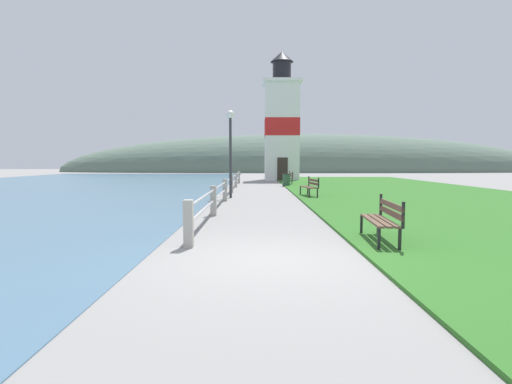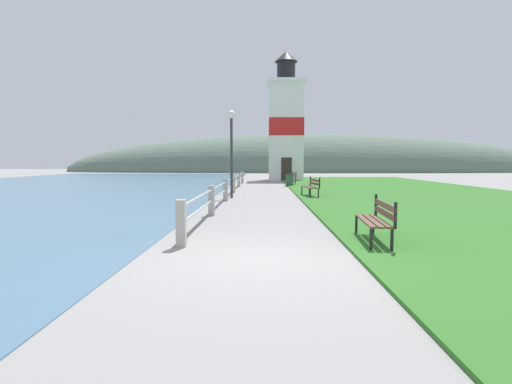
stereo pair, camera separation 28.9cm
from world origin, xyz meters
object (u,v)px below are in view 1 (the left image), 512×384
object	(u,v)px
park_bench_near	(384,217)
park_bench_midway	(311,186)
trash_bin	(287,180)
lamp_post	(231,138)
park_bench_far	(290,177)
lighthouse	(282,125)

from	to	relation	value
park_bench_near	park_bench_midway	distance (m)	10.57
trash_bin	lamp_post	size ratio (longest dim) A/B	0.21
park_bench_far	trash_bin	size ratio (longest dim) A/B	2.21
park_bench_near	lighthouse	xyz separation A→B (m)	(-0.31, 27.74, 4.36)
park_bench_far	lamp_post	xyz separation A→B (m)	(-3.54, -10.66, 2.20)
park_bench_midway	trash_bin	size ratio (longest dim) A/B	2.12
trash_bin	lamp_post	distance (m)	9.34
park_bench_near	park_bench_midway	world-z (taller)	same
park_bench_near	trash_bin	world-z (taller)	park_bench_near
park_bench_midway	trash_bin	bearing A→B (deg)	-93.63
lighthouse	lamp_post	world-z (taller)	lighthouse
park_bench_midway	lighthouse	size ratio (longest dim) A/B	0.16
park_bench_near	lighthouse	size ratio (longest dim) A/B	0.16
lamp_post	park_bench_far	bearing A→B (deg)	71.63
lighthouse	trash_bin	size ratio (longest dim) A/B	13.43
park_bench_midway	lamp_post	distance (m)	4.33
park_bench_near	lamp_post	bearing A→B (deg)	-65.26
park_bench_midway	lighthouse	xyz separation A→B (m)	(-0.27, 17.18, 4.36)
park_bench_midway	lamp_post	world-z (taller)	lamp_post
park_bench_near	lighthouse	world-z (taller)	lighthouse
park_bench_midway	park_bench_far	world-z (taller)	same
park_bench_midway	lighthouse	bearing A→B (deg)	-96.40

